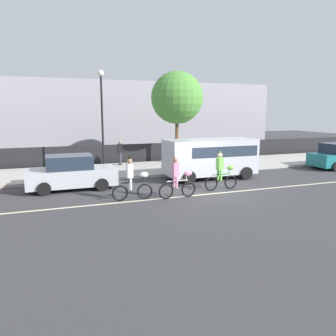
{
  "coord_description": "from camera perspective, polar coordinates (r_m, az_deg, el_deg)",
  "views": [
    {
      "loc": [
        -7.0,
        -13.29,
        3.64
      ],
      "look_at": [
        -1.65,
        1.2,
        1.0
      ],
      "focal_mm": 35.0,
      "sensor_mm": 36.0,
      "label": 1
    }
  ],
  "objects": [
    {
      "name": "parked_car_silver",
      "position": [
        16.22,
        -16.48,
        -0.86
      ],
      "size": [
        4.1,
        1.92,
        1.64
      ],
      "color": "#B7BABF",
      "rests_on": "ground"
    },
    {
      "name": "parade_cyclist_zebra",
      "position": [
        13.7,
        -6.17,
        -2.15
      ],
      "size": [
        1.72,
        0.5,
        1.92
      ],
      "color": "black",
      "rests_on": "ground"
    },
    {
      "name": "building_backdrop",
      "position": [
        31.94,
        -8.84,
        8.67
      ],
      "size": [
        28.0,
        8.0,
        6.25
      ],
      "primitive_type": "cube",
      "color": "#99939E",
      "rests_on": "ground"
    },
    {
      "name": "parade_cyclist_lime",
      "position": [
        15.62,
        9.32,
        -0.75
      ],
      "size": [
        1.72,
        0.5,
        1.92
      ],
      "color": "black",
      "rests_on": "ground"
    },
    {
      "name": "street_lamp_post",
      "position": [
        19.65,
        -11.45,
        10.52
      ],
      "size": [
        0.36,
        0.36,
        5.86
      ],
      "color": "black",
      "rests_on": "sidewalk_curb"
    },
    {
      "name": "parked_van_silver",
      "position": [
        18.24,
        7.55,
        2.18
      ],
      "size": [
        5.0,
        2.22,
        2.18
      ],
      "color": "silver",
      "rests_on": "ground"
    },
    {
      "name": "road_centre_line",
      "position": [
        15.03,
        8.2,
        -4.41
      ],
      "size": [
        36.0,
        0.14,
        0.01
      ],
      "primitive_type": "cube",
      "color": "beige",
      "rests_on": "ground"
    },
    {
      "name": "street_tree_near_lamp",
      "position": [
        22.75,
        1.58,
        12.12
      ],
      "size": [
        3.54,
        3.54,
        6.23
      ],
      "color": "brown",
      "rests_on": "sidewalk_curb"
    },
    {
      "name": "sidewalk_curb",
      "position": [
        21.29,
        -0.78,
        0.06
      ],
      "size": [
        60.0,
        5.0,
        0.15
      ],
      "primitive_type": "cube",
      "color": "#ADAAA3",
      "rests_on": "ground"
    },
    {
      "name": "parade_cyclist_pink",
      "position": [
        13.95,
        1.71,
        -1.88
      ],
      "size": [
        1.72,
        0.5,
        1.92
      ],
      "color": "black",
      "rests_on": "ground"
    },
    {
      "name": "fence_line",
      "position": [
        23.93,
        -3.11,
        2.63
      ],
      "size": [
        40.0,
        0.08,
        1.4
      ],
      "primitive_type": "cube",
      "color": "black",
      "rests_on": "ground"
    },
    {
      "name": "ground_plane",
      "position": [
        15.46,
        7.31,
        -4.0
      ],
      "size": [
        80.0,
        80.0,
        0.0
      ],
      "primitive_type": "plane",
      "color": "#38383A"
    },
    {
      "name": "pedestrian_onlooker",
      "position": [
        21.96,
        -8.35,
        2.73
      ],
      "size": [
        0.32,
        0.2,
        1.62
      ],
      "color": "#33333D",
      "rests_on": "sidewalk_curb"
    }
  ]
}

